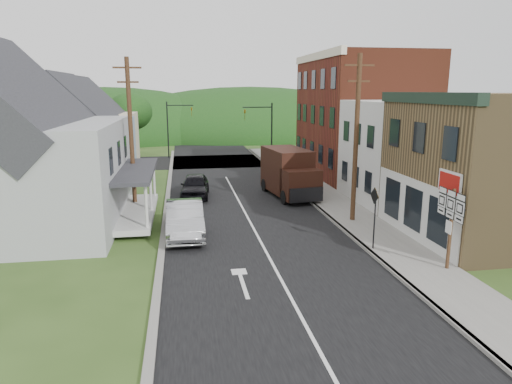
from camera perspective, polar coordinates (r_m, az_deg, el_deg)
name	(u,v)px	position (r m, az deg, el deg)	size (l,w,h in m)	color
ground	(264,249)	(21.18, 1.03, -7.08)	(120.00, 120.00, 0.00)	#2D4719
road	(238,199)	(30.68, -2.32, -0.88)	(9.00, 90.00, 0.02)	black
cross_road	(217,161)	(47.30, -4.85, 3.85)	(60.00, 9.00, 0.02)	black
sidewalk_right	(331,201)	(30.05, 9.40, -1.18)	(2.80, 55.00, 0.15)	slate
curb_right	(311,202)	(29.65, 6.92, -1.28)	(0.20, 55.00, 0.15)	slate
curb_left	(166,208)	(28.53, -11.13, -2.01)	(0.30, 55.00, 0.12)	slate
storefront_tan	(494,167)	(24.90, 27.61, 2.77)	(8.00, 8.00, 7.00)	brown
storefront_white	(416,152)	(31.18, 19.38, 4.72)	(8.00, 7.00, 6.50)	silver
storefront_red	(361,117)	(39.59, 12.98, 9.17)	(8.00, 12.00, 10.00)	maroon
house_gray	(20,147)	(27.12, -27.41, 5.05)	(10.20, 12.24, 8.35)	#A6A9AC
house_blue	(83,137)	(37.52, -20.78, 6.50)	(7.14, 8.16, 7.28)	#89A3BB
house_cream	(97,127)	(46.43, -19.26, 7.62)	(7.14, 8.16, 7.28)	beige
utility_pole_right	(356,138)	(25.01, 12.41, 6.62)	(1.60, 0.26, 9.00)	#472D19
utility_pole_left	(131,134)	(27.88, -15.36, 7.05)	(1.60, 0.26, 9.00)	#472D19
traffic_signal_right	(265,127)	(43.97, 1.08, 8.16)	(2.87, 0.20, 6.00)	black
traffic_signal_left	(174,123)	(50.24, -10.20, 8.52)	(2.87, 0.20, 6.00)	black
tree_left_d	(130,112)	(51.95, -15.49, 9.64)	(4.80, 4.80, 6.94)	#382616
forested_ridge	(204,136)	(75.05, -6.56, 7.02)	(90.00, 30.00, 16.00)	#0F3410
silver_sedan	(185,219)	(23.04, -8.88, -3.39)	(1.80, 5.15, 1.70)	silver
dark_sedan	(195,186)	(31.35, -7.64, 0.76)	(1.82, 4.53, 1.54)	black
delivery_van	(289,173)	(31.11, 4.18, 2.38)	(3.09, 6.07, 3.25)	black
route_sign_cluster	(451,218)	(19.42, 23.14, -2.96)	(0.19, 1.86, 3.26)	#472D19
warning_sign	(375,210)	(20.93, 14.60, -2.14)	(0.13, 0.78, 2.83)	black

